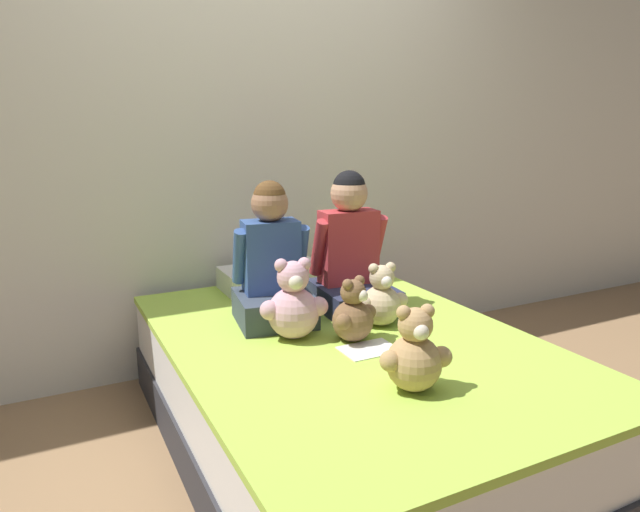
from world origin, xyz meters
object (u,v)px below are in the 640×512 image
Objects in this scene: pillow_at_headboard at (273,277)px; bed at (349,392)px; teddy_bear_held_by_left_child at (293,305)px; teddy_bear_at_foot_of_bed at (414,355)px; child_on_right at (350,254)px; teddy_bear_held_by_right_child at (382,299)px; sign_card at (369,349)px; child_on_left at (272,266)px; teddy_bear_between_children at (354,314)px.

bed is at bearing -90.00° from pillow_at_headboard.
teddy_bear_at_foot_of_bed is at bearing -62.05° from teddy_bear_held_by_left_child.
child_on_right reaches higher than pillow_at_headboard.
teddy_bear_held_by_right_child is at bearing -86.41° from child_on_right.
teddy_bear_held_by_right_child is 0.75m from pillow_at_headboard.
child_on_right is 1.93× the size of teddy_bear_held_by_left_child.
teddy_bear_held_by_left_child is 0.39m from teddy_bear_held_by_right_child.
teddy_bear_held_by_right_child reaches higher than sign_card.
teddy_bear_at_foot_of_bed is at bearing -70.96° from child_on_left.
teddy_bear_between_children is at bearing 100.39° from teddy_bear_at_foot_of_bed.
child_on_right is 0.53m from pillow_at_headboard.
teddy_bear_between_children is 0.45m from teddy_bear_at_foot_of_bed.
pillow_at_headboard is at bearing 90.46° from sign_card.
bed is at bearing 100.90° from teddy_bear_at_foot_of_bed.
teddy_bear_held_by_left_child is at bearing 120.32° from teddy_bear_at_foot_of_bed.
teddy_bear_held_by_right_child is at bearing 20.61° from bed.
child_on_right is at bearing 68.31° from sign_card.
bed is 0.84m from pillow_at_headboard.
child_on_right is 2.20× the size of teddy_bear_at_foot_of_bed.
child_on_right is 2.32× the size of teddy_bear_held_by_right_child.
bed is 6.73× the size of teddy_bear_at_foot_of_bed.
teddy_bear_at_foot_of_bed is at bearing -116.11° from teddy_bear_between_children.
child_on_left is at bearing 112.56° from sign_card.
teddy_bear_held_by_left_child is 0.60m from teddy_bear_at_foot_of_bed.
child_on_left reaches higher than sign_card.
bed is 0.62m from child_on_right.
teddy_bear_at_foot_of_bed is 1.27m from pillow_at_headboard.
teddy_bear_held_by_right_child is at bearing 7.86° from teddy_bear_held_by_left_child.
teddy_bear_at_foot_of_bed is 0.36m from sign_card.
teddy_bear_held_by_right_child is at bearing 48.13° from sign_card.
teddy_bear_between_children is (0.19, -0.36, -0.13)m from child_on_left.
child_on_right is (0.20, 0.34, 0.48)m from bed.
child_on_left reaches higher than teddy_bear_held_by_left_child.
sign_card is (0.01, -0.11, -0.11)m from teddy_bear_between_children.
child_on_right is at bearing 60.01° from bed.
teddy_bear_held_by_left_child reaches higher than teddy_bear_between_children.
sign_card is (-0.19, -0.48, -0.25)m from child_on_right.
child_on_left is at bearing 115.89° from teddy_bear_at_foot_of_bed.
pillow_at_headboard is at bearing 90.00° from bed.
sign_card is (0.20, -0.47, -0.24)m from child_on_left.
sign_card is (0.04, 0.34, -0.12)m from teddy_bear_at_foot_of_bed.
teddy_bear_held_by_left_child is 1.26× the size of teddy_bear_between_children.
teddy_bear_held_by_right_child is (-0.00, -0.27, -0.14)m from child_on_right.
child_on_left is at bearing -112.40° from pillow_at_headboard.
teddy_bear_between_children is at bearing -143.58° from teddy_bear_held_by_right_child.
teddy_bear_held_by_right_child is (0.19, 0.07, 0.35)m from bed.
teddy_bear_held_by_right_child is 0.51× the size of pillow_at_headboard.
teddy_bear_held_by_left_child is at bearing 150.87° from bed.
pillow_at_headboard is at bearing 117.90° from child_on_right.
child_on_right is 2.43× the size of teddy_bear_between_children.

